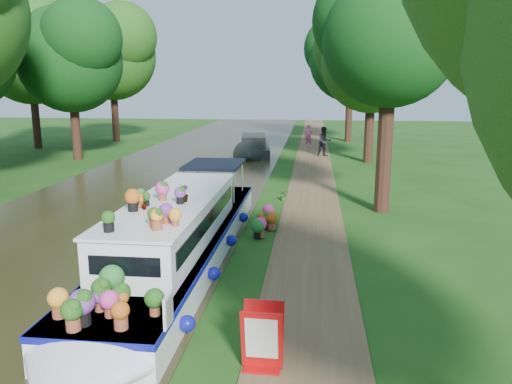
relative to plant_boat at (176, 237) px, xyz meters
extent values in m
plane|color=#173F0F|center=(2.25, 3.64, -0.85)|extent=(100.00, 100.00, 0.00)
cube|color=black|center=(-3.75, 3.64, -0.84)|extent=(10.00, 100.00, 0.02)
cube|color=brown|center=(3.45, 3.64, -0.84)|extent=(2.20, 100.00, 0.03)
cube|color=white|center=(0.00, 0.85, -0.46)|extent=(2.20, 12.00, 0.75)
cube|color=navy|center=(0.00, 0.85, -0.14)|extent=(2.24, 12.04, 0.12)
cube|color=white|center=(0.00, 0.05, 0.44)|extent=(1.80, 7.00, 1.05)
cube|color=white|center=(0.00, 0.05, 1.00)|extent=(1.90, 7.10, 0.06)
cube|color=black|center=(0.91, 0.05, 0.52)|extent=(0.03, 6.40, 0.38)
cube|color=black|center=(-0.91, 0.05, 0.52)|extent=(0.03, 6.40, 0.38)
cube|color=black|center=(0.00, 5.15, 1.07)|extent=(1.90, 2.40, 0.10)
cube|color=white|center=(1.15, -4.55, 0.22)|extent=(0.04, 0.45, 0.55)
imported|color=#1B4A13|center=(-0.36, -1.20, 1.23)|extent=(0.23, 0.26, 0.41)
imported|color=#1B4A13|center=(0.34, -0.34, 1.23)|extent=(0.24, 0.24, 0.41)
cylinder|color=black|center=(6.05, 6.64, 1.42)|extent=(0.56, 0.56, 4.55)
sphere|color=#0C3311|center=(6.05, 6.64, 5.38)|extent=(4.80, 4.80, 4.80)
sphere|color=#0C3311|center=(7.01, 5.92, 6.34)|extent=(3.60, 3.60, 3.60)
sphere|color=#0C3311|center=(5.21, 7.48, 6.10)|extent=(3.84, 3.84, 3.84)
cylinder|color=black|center=(6.75, 18.64, 1.07)|extent=(0.56, 0.56, 3.85)
sphere|color=#1B4A13|center=(6.75, 18.64, 5.10)|extent=(6.00, 6.00, 6.00)
sphere|color=#1B4A13|center=(7.95, 17.74, 6.30)|extent=(4.50, 4.50, 4.50)
sphere|color=#1B4A13|center=(5.70, 19.69, 6.00)|extent=(4.80, 4.80, 4.80)
cylinder|color=black|center=(6.25, 29.64, 1.25)|extent=(0.56, 0.56, 4.20)
sphere|color=#0C3311|center=(6.25, 29.64, 5.66)|extent=(6.60, 6.60, 6.60)
sphere|color=#0C3311|center=(7.57, 28.65, 6.98)|extent=(4.95, 4.95, 4.95)
sphere|color=#0C3311|center=(5.09, 30.79, 6.65)|extent=(5.28, 5.28, 5.28)
cylinder|color=black|center=(-11.25, 17.64, 1.07)|extent=(0.56, 0.56, 3.85)
sphere|color=#0C3311|center=(-11.25, 17.64, 5.17)|extent=(6.20, 6.20, 6.20)
sphere|color=#0C3311|center=(-10.01, 16.71, 6.41)|extent=(4.65, 4.65, 4.65)
sphere|color=#0C3311|center=(-12.34, 18.72, 6.10)|extent=(4.96, 4.96, 4.96)
cylinder|color=black|center=(-12.75, 27.64, 1.33)|extent=(0.56, 0.56, 4.38)
sphere|color=#1B4A13|center=(-12.75, 27.64, 5.97)|extent=(7.00, 7.00, 7.00)
sphere|color=#1B4A13|center=(-11.35, 26.59, 7.37)|extent=(5.25, 5.25, 5.25)
sphere|color=#1B4A13|center=(-13.98, 28.86, 7.02)|extent=(5.60, 5.60, 5.60)
cylinder|color=black|center=(-16.75, 22.64, 1.25)|extent=(0.56, 0.56, 4.20)
sphere|color=#1B4A13|center=(-16.75, 22.64, 5.73)|extent=(6.80, 6.80, 6.80)
sphere|color=#1B4A13|center=(-15.39, 21.62, 7.09)|extent=(5.10, 5.10, 5.10)
sphere|color=#1B4A13|center=(-17.94, 23.83, 6.75)|extent=(5.44, 5.44, 5.44)
cube|color=black|center=(-0.50, 21.49, -0.53)|extent=(2.61, 6.28, 0.61)
cube|color=black|center=(-0.50, 20.98, 0.13)|extent=(1.92, 3.71, 0.71)
cube|color=#BA0D0D|center=(2.70, -4.36, -0.81)|extent=(0.62, 0.52, 0.03)
cube|color=#BA0D0D|center=(2.70, -4.49, -0.27)|extent=(0.70, 0.29, 1.10)
cube|color=#BA0D0D|center=(2.70, -4.23, -0.27)|extent=(0.70, 0.29, 1.10)
cube|color=white|center=(2.70, -4.54, -0.21)|extent=(0.54, 0.20, 0.77)
imported|color=#C55191|center=(3.08, 25.38, 0.02)|extent=(0.71, 0.57, 1.68)
imported|color=black|center=(4.15, 20.77, 0.13)|extent=(1.13, 1.01, 1.91)
imported|color=#225E1C|center=(2.30, 8.00, -0.63)|extent=(0.44, 0.40, 0.44)
camera|label=1|loc=(3.47, -11.93, 3.88)|focal=35.00mm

